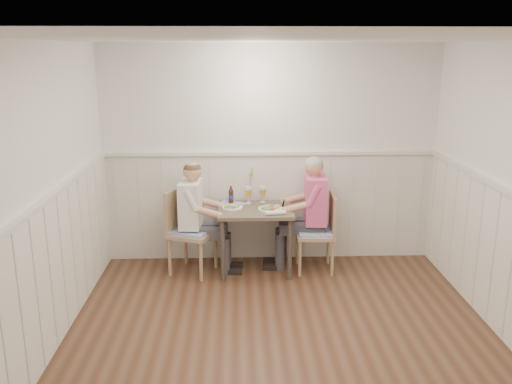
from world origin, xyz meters
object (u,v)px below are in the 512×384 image
(dining_table, at_px, (255,217))
(chair_left, at_px, (188,228))
(man_in_pink, at_px, (311,221))
(grass_vase, at_px, (249,186))
(chair_right, at_px, (320,230))
(diner_cream, at_px, (195,225))
(beer_bottle, at_px, (231,196))

(dining_table, xyz_separation_m, chair_left, (-0.78, -0.02, -0.11))
(man_in_pink, height_order, grass_vase, man_in_pink)
(chair_right, xyz_separation_m, chair_left, (-1.53, 0.01, 0.04))
(chair_right, height_order, grass_vase, grass_vase)
(chair_left, distance_m, diner_cream, 0.09)
(dining_table, relative_size, chair_left, 0.87)
(chair_right, height_order, diner_cream, diner_cream)
(grass_vase, bearing_deg, dining_table, -77.22)
(dining_table, xyz_separation_m, grass_vase, (-0.07, 0.29, 0.30))
(chair_right, distance_m, beer_bottle, 1.12)
(chair_left, bearing_deg, chair_right, -0.44)
(dining_table, xyz_separation_m, man_in_pink, (0.66, 0.05, -0.07))
(man_in_pink, relative_size, beer_bottle, 6.51)
(chair_left, bearing_deg, dining_table, 1.79)
(chair_right, relative_size, grass_vase, 2.08)
(diner_cream, distance_m, beer_bottle, 0.56)
(grass_vase, bearing_deg, diner_cream, -155.63)
(chair_right, bearing_deg, beer_bottle, 165.40)
(dining_table, height_order, beer_bottle, beer_bottle)
(chair_left, distance_m, grass_vase, 0.89)
(dining_table, distance_m, chair_left, 0.79)
(man_in_pink, bearing_deg, chair_right, -44.11)
(grass_vase, bearing_deg, chair_right, -21.71)
(beer_bottle, relative_size, grass_vase, 0.48)
(chair_right, bearing_deg, chair_left, 179.56)
(dining_table, height_order, chair_left, chair_left)
(chair_right, xyz_separation_m, grass_vase, (-0.81, 0.32, 0.45))
(chair_left, bearing_deg, man_in_pink, 3.09)
(dining_table, bearing_deg, grass_vase, 102.78)
(man_in_pink, height_order, beer_bottle, man_in_pink)
(diner_cream, distance_m, grass_vase, 0.80)
(chair_left, height_order, grass_vase, grass_vase)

